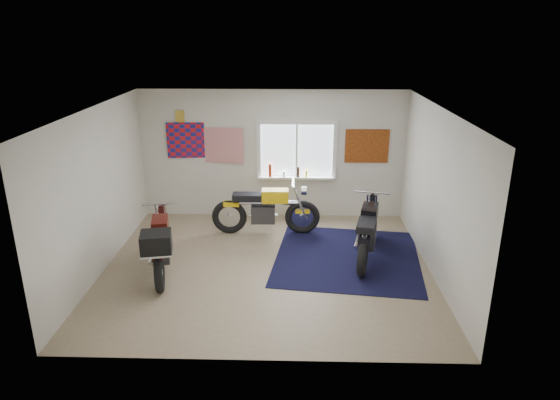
{
  "coord_description": "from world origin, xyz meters",
  "views": [
    {
      "loc": [
        0.44,
        -7.65,
        3.92
      ],
      "look_at": [
        0.21,
        0.4,
        1.08
      ],
      "focal_mm": 32.0,
      "sensor_mm": 36.0,
      "label": 1
    }
  ],
  "objects_px": {
    "yellow_triumph": "(265,211)",
    "black_chrome_bike": "(367,233)",
    "maroon_tourer": "(160,245)",
    "navy_rug": "(347,257)"
  },
  "relations": [
    {
      "from": "black_chrome_bike",
      "to": "maroon_tourer",
      "type": "xyz_separation_m",
      "value": [
        -3.46,
        -0.77,
        0.07
      ]
    },
    {
      "from": "yellow_triumph",
      "to": "black_chrome_bike",
      "type": "height_order",
      "value": "yellow_triumph"
    },
    {
      "from": "yellow_triumph",
      "to": "black_chrome_bike",
      "type": "bearing_deg",
      "value": -30.68
    },
    {
      "from": "yellow_triumph",
      "to": "black_chrome_bike",
      "type": "distance_m",
      "value": 2.13
    },
    {
      "from": "yellow_triumph",
      "to": "black_chrome_bike",
      "type": "xyz_separation_m",
      "value": [
        1.85,
        -1.05,
        -0.0
      ]
    },
    {
      "from": "navy_rug",
      "to": "black_chrome_bike",
      "type": "xyz_separation_m",
      "value": [
        0.34,
        0.03,
        0.46
      ]
    },
    {
      "from": "black_chrome_bike",
      "to": "maroon_tourer",
      "type": "distance_m",
      "value": 3.55
    },
    {
      "from": "yellow_triumph",
      "to": "maroon_tourer",
      "type": "bearing_deg",
      "value": -132.71
    },
    {
      "from": "navy_rug",
      "to": "black_chrome_bike",
      "type": "height_order",
      "value": "black_chrome_bike"
    },
    {
      "from": "navy_rug",
      "to": "maroon_tourer",
      "type": "height_order",
      "value": "maroon_tourer"
    }
  ]
}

